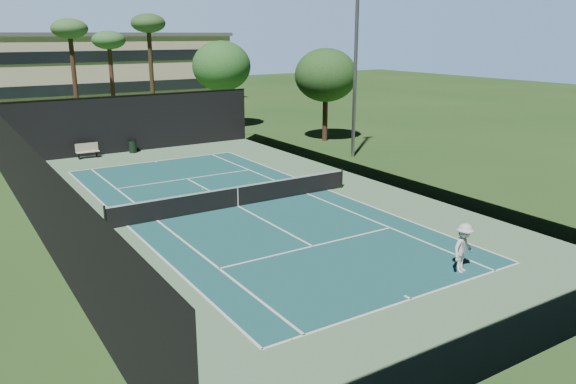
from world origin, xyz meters
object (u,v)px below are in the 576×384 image
at_px(tennis_ball_c, 249,183).
at_px(park_bench, 87,150).
at_px(tennis_ball_d, 125,196).
at_px(player, 464,248).
at_px(tennis_ball_a, 292,340).
at_px(trash_bin, 133,146).
at_px(tennis_net, 238,196).
at_px(tennis_ball_b, 202,189).

relative_size(tennis_ball_c, park_bench, 0.04).
relative_size(tennis_ball_d, park_bench, 0.04).
relative_size(player, tennis_ball_a, 23.33).
distance_m(tennis_ball_d, trash_bin, 11.54).
bearing_deg(tennis_ball_d, trash_bin, 70.44).
xyz_separation_m(tennis_ball_a, tennis_ball_d, (0.39, 16.54, -0.01)).
height_order(tennis_net, tennis_ball_b, tennis_net).
bearing_deg(park_bench, player, -76.14).
bearing_deg(tennis_net, tennis_ball_d, 132.15).
bearing_deg(player, park_bench, 89.17).
bearing_deg(tennis_ball_a, tennis_ball_c, 65.23).
bearing_deg(trash_bin, park_bench, -178.08).
height_order(tennis_ball_b, tennis_ball_c, tennis_ball_b).
height_order(tennis_ball_b, trash_bin, trash_bin).
bearing_deg(tennis_ball_b, tennis_ball_d, 168.39).
relative_size(tennis_ball_a, tennis_ball_c, 1.20).
distance_m(tennis_ball_a, tennis_ball_d, 16.55).
xyz_separation_m(tennis_ball_d, trash_bin, (3.86, 10.87, 0.45)).
height_order(tennis_net, player, player).
distance_m(player, tennis_ball_d, 17.45).
height_order(tennis_net, tennis_ball_d, tennis_net).
distance_m(player, tennis_ball_a, 7.74).
relative_size(tennis_ball_b, tennis_ball_c, 1.13).
distance_m(tennis_ball_c, park_bench, 13.27).
bearing_deg(tennis_ball_d, tennis_ball_a, -91.37).
xyz_separation_m(player, park_bench, (-6.57, 26.61, -0.35)).
distance_m(player, tennis_ball_c, 14.85).
xyz_separation_m(tennis_ball_a, tennis_ball_b, (4.38, 15.73, -0.00)).
bearing_deg(tennis_ball_a, player, 5.22).
bearing_deg(tennis_ball_c, tennis_ball_a, -114.77).
distance_m(tennis_ball_b, tennis_ball_d, 4.06).
relative_size(tennis_ball_d, trash_bin, 0.07).
xyz_separation_m(player, trash_bin, (-3.41, 26.71, -0.42)).
bearing_deg(tennis_net, player, -74.59).
xyz_separation_m(tennis_ball_b, tennis_ball_d, (-3.98, 0.82, -0.01)).
bearing_deg(tennis_net, tennis_ball_c, 54.10).
xyz_separation_m(tennis_ball_b, trash_bin, (-0.12, 11.69, 0.44)).
bearing_deg(tennis_ball_a, tennis_net, 69.05).
xyz_separation_m(tennis_ball_c, tennis_ball_d, (-6.76, 1.03, -0.00)).
relative_size(tennis_net, tennis_ball_b, 178.30).
relative_size(tennis_ball_a, tennis_ball_d, 1.25).
distance_m(tennis_ball_b, park_bench, 12.05).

